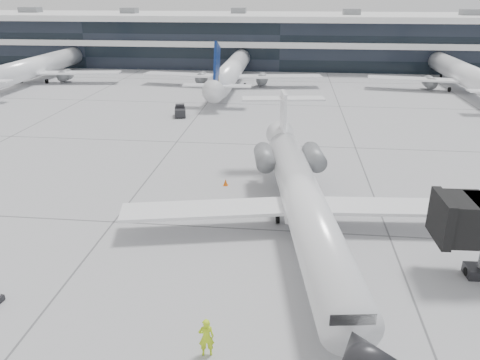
# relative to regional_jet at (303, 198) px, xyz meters

# --- Properties ---
(ground) EXTENTS (220.00, 220.00, 0.00)m
(ground) POSITION_rel_regional_jet_xyz_m (-3.87, -0.22, -2.52)
(ground) COLOR #979799
(ground) RESTS_ON ground
(terminal) EXTENTS (170.00, 22.00, 10.00)m
(terminal) POSITION_rel_regional_jet_xyz_m (-3.87, 81.78, 2.48)
(terminal) COLOR black
(terminal) RESTS_ON ground
(bg_jet_left) EXTENTS (32.00, 40.00, 9.60)m
(bg_jet_left) POSITION_rel_regional_jet_xyz_m (-48.87, 54.78, -2.52)
(bg_jet_left) COLOR white
(bg_jet_left) RESTS_ON ground
(bg_jet_center) EXTENTS (32.00, 40.00, 9.60)m
(bg_jet_center) POSITION_rel_regional_jet_xyz_m (-11.87, 54.78, -2.52)
(bg_jet_center) COLOR white
(bg_jet_center) RESTS_ON ground
(bg_jet_right) EXTENTS (32.00, 40.00, 9.60)m
(bg_jet_right) POSITION_rel_regional_jet_xyz_m (28.13, 54.78, -2.52)
(bg_jet_right) COLOR white
(bg_jet_right) RESTS_ON ground
(regional_jet) EXTENTS (25.56, 31.90, 7.37)m
(regional_jet) POSITION_rel_regional_jet_xyz_m (0.00, 0.00, 0.00)
(regional_jet) COLOR white
(regional_jet) RESTS_ON ground
(ramp_worker) EXTENTS (0.82, 0.62, 2.03)m
(ramp_worker) POSITION_rel_regional_jet_xyz_m (-4.59, -12.95, -1.50)
(ramp_worker) COLOR #C0ED19
(ramp_worker) RESTS_ON ground
(traffic_cone) EXTENTS (0.51, 0.51, 0.61)m
(traffic_cone) POSITION_rel_regional_jet_xyz_m (-6.56, 7.70, -2.23)
(traffic_cone) COLOR #E05A0B
(traffic_cone) RESTS_ON ground
(far_tug) EXTENTS (1.97, 2.73, 1.57)m
(far_tug) POSITION_rel_regional_jet_xyz_m (-16.11, 31.33, -1.81)
(far_tug) COLOR black
(far_tug) RESTS_ON ground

